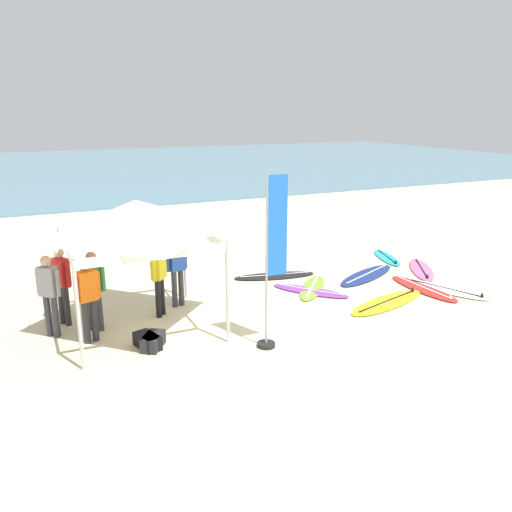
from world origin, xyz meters
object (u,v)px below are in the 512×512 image
Objects in this scene: surfboard_purple at (311,291)px; person_blue at (177,266)px; surfboard_white at (446,289)px; banner_flag at (272,269)px; person_red at (62,281)px; surfboard_pink at (421,269)px; person_grey at (49,290)px; person_orange at (88,295)px; person_yellow at (159,274)px; surfboard_navy at (367,275)px; canopy_tent at (136,218)px; gear_bag_by_pole at (147,341)px; person_green at (93,285)px; surfboard_black at (275,276)px; surfboard_yellow at (388,302)px; surfboard_lime at (312,287)px; surfboard_cyan at (387,258)px; gear_bag_near_tent at (153,341)px; surfboard_red at (423,288)px.

person_blue is at bearing 171.55° from surfboard_purple.
surfboard_white is 0.68× the size of banner_flag.
surfboard_pink is at bearing -1.20° from person_red.
person_red is at bearing 141.76° from banner_flag.
person_grey reaches higher than surfboard_white.
person_orange is (-2.14, -1.19, 0.00)m from person_blue.
person_yellow reaches higher than surfboard_purple.
person_grey reaches higher than surfboard_navy.
gear_bag_by_pole is at bearing -97.95° from canopy_tent.
surfboard_black is at bearing 18.12° from person_green.
canopy_tent is 1.70× the size of person_green.
banner_flag is at bearing -165.89° from surfboard_yellow.
surfboard_lime is 1.99m from surfboard_yellow.
banner_flag reaches higher than surfboard_navy.
person_orange reaches higher than gear_bag_by_pole.
surfboard_navy is at bearing 8.05° from surfboard_lime.
gear_bag_by_pole is at bearing -163.81° from surfboard_navy.
surfboard_navy is (1.91, 0.27, -0.00)m from surfboard_lime.
surfboard_lime is at bearing -157.65° from surfboard_cyan.
person_green is 1.81m from gear_bag_near_tent.
person_green is (-5.28, -0.15, 0.95)m from surfboard_purple.
canopy_tent is at bearing -165.39° from surfboard_cyan.
person_red reaches higher than surfboard_black.
surfboard_pink is at bearing 5.84° from person_orange.
person_red is (-8.58, 1.51, 0.95)m from surfboard_red.
surfboard_black is at bearing 62.37° from banner_flag.
canopy_tent is 7.51m from surfboard_red.
canopy_tent is 8.00m from surfboard_white.
person_grey is 0.50× the size of banner_flag.
gear_bag_near_tent is at bearing -109.97° from person_yellow.
person_red is at bearing 178.80° from surfboard_pink.
person_grey reaches higher than surfboard_black.
gear_bag_near_tent reaches higher than surfboard_pink.
surfboard_navy is at bearing 3.92° from person_grey.
person_green is 2.85× the size of gear_bag_near_tent.
person_orange reaches higher than surfboard_black.
person_green reaches higher than surfboard_navy.
surfboard_lime is 6.10m from person_red.
person_yellow is at bearing 163.38° from surfboard_yellow.
person_grey is (-2.82, -0.58, 0.00)m from person_blue.
banner_flag reaches higher than person_red.
surfboard_navy is 1.19× the size of surfboard_pink.
banner_flag is (-4.36, -2.83, 1.54)m from surfboard_navy.
surfboard_lime and surfboard_white have the same top height.
person_red is (-1.47, 0.91, -1.40)m from canopy_tent.
person_yellow reaches higher than surfboard_navy.
surfboard_white is at bearing -99.42° from surfboard_cyan.
surfboard_black and surfboard_purple have the same top height.
surfboard_yellow is at bearing -164.49° from surfboard_red.
surfboard_navy is at bearing -0.21° from person_blue.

